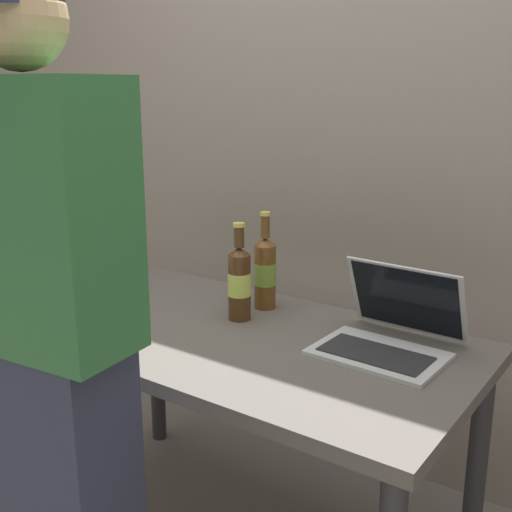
{
  "coord_description": "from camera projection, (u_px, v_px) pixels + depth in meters",
  "views": [
    {
      "loc": [
        1.09,
        -1.43,
        1.45
      ],
      "look_at": [
        0.08,
        0.0,
        0.98
      ],
      "focal_mm": 44.94,
      "sensor_mm": 36.0,
      "label": 1
    }
  ],
  "objects": [
    {
      "name": "beer_bottle_amber",
      "position": [
        265.0,
        271.0,
        2.11
      ],
      "size": [
        0.07,
        0.07,
        0.32
      ],
      "color": "brown",
      "rests_on": "desk"
    },
    {
      "name": "laptop",
      "position": [
        390.0,
        331.0,
        1.79
      ],
      "size": [
        0.36,
        0.35,
        0.23
      ],
      "color": "#B7BABC",
      "rests_on": "desk"
    },
    {
      "name": "back_wall",
      "position": [
        354.0,
        128.0,
        2.36
      ],
      "size": [
        6.0,
        0.1,
        2.6
      ],
      "primitive_type": "cube",
      "color": "gray",
      "rests_on": "ground"
    },
    {
      "name": "desk",
      "position": [
        236.0,
        359.0,
        1.95
      ],
      "size": [
        1.43,
        0.77,
        0.73
      ],
      "color": "#56514C",
      "rests_on": "ground"
    },
    {
      "name": "beer_bottle_dark",
      "position": [
        239.0,
        281.0,
        2.0
      ],
      "size": [
        0.07,
        0.07,
        0.31
      ],
      "color": "#472B14",
      "rests_on": "desk"
    },
    {
      "name": "person_figure",
      "position": [
        48.0,
        362.0,
        1.4
      ],
      "size": [
        0.43,
        0.3,
        1.7
      ],
      "color": "#2D3347",
      "rests_on": "ground"
    }
  ]
}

